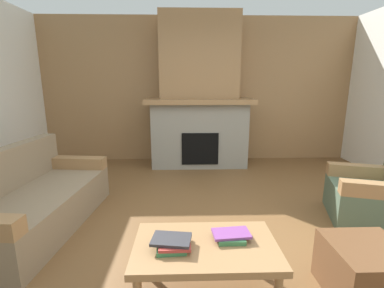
% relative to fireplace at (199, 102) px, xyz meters
% --- Properties ---
extents(ground, '(9.00, 9.00, 0.00)m').
position_rel_fireplace_xyz_m(ground, '(0.00, -2.62, -1.16)').
color(ground, brown).
extents(wall_back_wood_panel, '(6.00, 0.12, 2.70)m').
position_rel_fireplace_xyz_m(wall_back_wood_panel, '(0.00, 0.38, 0.19)').
color(wall_back_wood_panel, '#997047').
rests_on(wall_back_wood_panel, ground).
extents(fireplace, '(1.90, 0.82, 2.70)m').
position_rel_fireplace_xyz_m(fireplace, '(0.00, 0.00, 0.00)').
color(fireplace, gray).
rests_on(fireplace, ground).
extents(couch, '(1.01, 1.87, 0.85)m').
position_rel_fireplace_xyz_m(couch, '(-1.89, -2.28, -0.88)').
color(couch, '#847056').
rests_on(couch, ground).
extents(armchair, '(0.95, 0.95, 0.85)m').
position_rel_fireplace_xyz_m(armchair, '(1.82, -2.24, -0.87)').
color(armchair, '#4C604C').
rests_on(armchair, ground).
extents(coffee_table, '(1.00, 0.60, 0.43)m').
position_rel_fireplace_xyz_m(coffee_table, '(-0.13, -3.32, -0.79)').
color(coffee_table, '#997047').
rests_on(coffee_table, ground).
extents(ottoman, '(0.52, 0.52, 0.40)m').
position_rel_fireplace_xyz_m(ottoman, '(1.02, -3.34, -0.96)').
color(ottoman, brown).
rests_on(ottoman, ground).
extents(book_stack_near_edge, '(0.28, 0.22, 0.07)m').
position_rel_fireplace_xyz_m(book_stack_near_edge, '(-0.36, -3.35, -0.70)').
color(book_stack_near_edge, '#3D7F4C').
rests_on(book_stack_near_edge, coffee_table).
extents(book_stack_center, '(0.28, 0.18, 0.05)m').
position_rel_fireplace_xyz_m(book_stack_center, '(0.05, -3.26, -0.71)').
color(book_stack_center, '#3D7F4C').
rests_on(book_stack_center, coffee_table).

